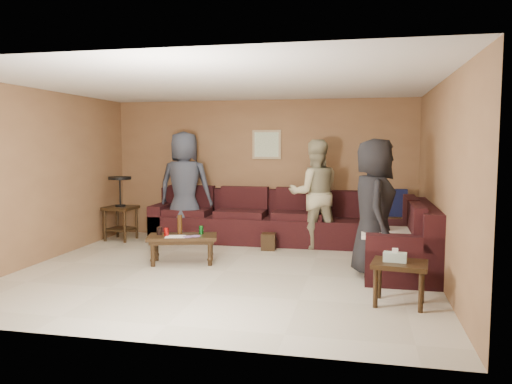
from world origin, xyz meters
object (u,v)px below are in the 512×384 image
at_px(coffee_table, 182,239).
at_px(person_right, 374,208).
at_px(sectional_sofa, 299,230).
at_px(person_left, 185,187).
at_px(end_table_left, 120,207).
at_px(waste_bin, 269,242).
at_px(side_table_right, 399,268).
at_px(person_middle, 315,194).

height_order(coffee_table, person_right, person_right).
relative_size(sectional_sofa, person_left, 2.41).
xyz_separation_m(sectional_sofa, person_left, (-2.06, 0.36, 0.64)).
bearing_deg(end_table_left, sectional_sofa, -3.63).
bearing_deg(sectional_sofa, waste_bin, -171.31).
xyz_separation_m(side_table_right, person_right, (-0.24, 1.18, 0.49)).
bearing_deg(sectional_sofa, person_left, 170.01).
distance_m(waste_bin, person_left, 1.84).
bearing_deg(end_table_left, side_table_right, -30.45).
relative_size(side_table_right, person_left, 0.32).
distance_m(sectional_sofa, coffee_table, 1.96).
xyz_separation_m(coffee_table, person_right, (2.68, -0.11, 0.54)).
distance_m(coffee_table, person_middle, 2.38).
distance_m(coffee_table, side_table_right, 3.19).
xyz_separation_m(sectional_sofa, coffee_table, (-1.54, -1.21, 0.02)).
bearing_deg(person_right, sectional_sofa, 36.63).
relative_size(coffee_table, person_left, 0.55).
bearing_deg(sectional_sofa, person_right, -49.24).
distance_m(coffee_table, end_table_left, 2.21).
xyz_separation_m(end_table_left, waste_bin, (2.74, -0.28, -0.46)).
relative_size(waste_bin, person_middle, 0.15).
bearing_deg(person_left, end_table_left, 5.44).
distance_m(sectional_sofa, waste_bin, 0.52).
relative_size(side_table_right, person_middle, 0.35).
bearing_deg(end_table_left, coffee_table, -40.09).
distance_m(end_table_left, person_middle, 3.45).
bearing_deg(waste_bin, end_table_left, 174.21).
bearing_deg(coffee_table, person_right, -2.42).
height_order(sectional_sofa, waste_bin, sectional_sofa).
xyz_separation_m(person_middle, person_right, (0.92, -1.62, 0.00)).
distance_m(end_table_left, person_right, 4.63).
height_order(sectional_sofa, end_table_left, end_table_left).
distance_m(person_left, person_right, 3.62).
height_order(sectional_sofa, person_left, person_left).
relative_size(coffee_table, person_right, 0.60).
relative_size(end_table_left, person_right, 0.64).
distance_m(sectional_sofa, end_table_left, 3.24).
bearing_deg(end_table_left, person_right, -19.33).
bearing_deg(side_table_right, person_right, 101.62).
xyz_separation_m(end_table_left, person_left, (1.16, 0.16, 0.37)).
distance_m(coffee_table, person_right, 2.74).
height_order(end_table_left, person_left, person_left).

